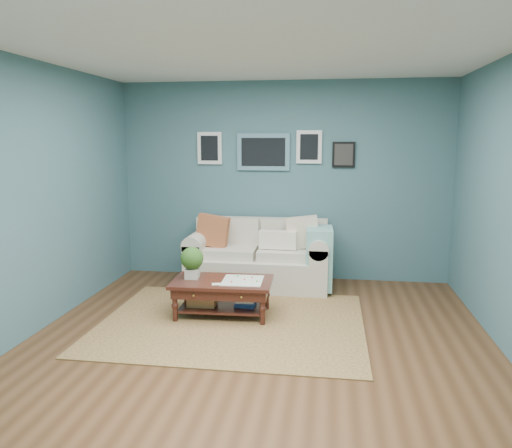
# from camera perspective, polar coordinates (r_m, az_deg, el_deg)

# --- Properties ---
(room_shell) EXTENTS (5.00, 5.02, 2.70)m
(room_shell) POSITION_cam_1_polar(r_m,az_deg,el_deg) (4.47, 0.04, 2.37)
(room_shell) COLOR brown
(room_shell) RESTS_ON ground
(area_rug) EXTENTS (2.75, 2.20, 0.01)m
(area_rug) POSITION_cam_1_polar(r_m,az_deg,el_deg) (5.39, -2.76, -11.20)
(area_rug) COLOR brown
(area_rug) RESTS_ON ground
(loveseat) EXTENTS (1.88, 0.85, 0.97)m
(loveseat) POSITION_cam_1_polar(r_m,az_deg,el_deg) (6.59, 1.00, -3.76)
(loveseat) COLOR silver
(loveseat) RESTS_ON ground
(coffee_table) EXTENTS (1.11, 0.67, 0.76)m
(coffee_table) POSITION_cam_1_polar(r_m,az_deg,el_deg) (5.53, -4.46, -7.08)
(coffee_table) COLOR black
(coffee_table) RESTS_ON ground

